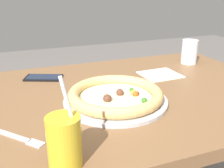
# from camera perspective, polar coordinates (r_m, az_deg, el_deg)

# --- Properties ---
(dining_table) EXTENTS (1.27, 0.82, 0.75)m
(dining_table) POSITION_cam_1_polar(r_m,az_deg,el_deg) (1.01, 1.23, -7.87)
(dining_table) COLOR brown
(dining_table) RESTS_ON ground
(pizza_near) EXTENTS (0.34, 0.34, 0.05)m
(pizza_near) POSITION_cam_1_polar(r_m,az_deg,el_deg) (0.88, 0.76, -2.65)
(pizza_near) COLOR #B7B7BC
(pizza_near) RESTS_ON dining_table
(drink_cup_colored) EXTENTS (0.07, 0.07, 0.21)m
(drink_cup_colored) POSITION_cam_1_polar(r_m,az_deg,el_deg) (0.59, -10.18, -12.00)
(drink_cup_colored) COLOR gold
(drink_cup_colored) RESTS_ON dining_table
(water_cup_clear) EXTENTS (0.08, 0.08, 0.12)m
(water_cup_clear) POSITION_cam_1_polar(r_m,az_deg,el_deg) (1.36, 16.27, 6.73)
(water_cup_clear) COLOR silver
(water_cup_clear) RESTS_ON dining_table
(paper_napkin) EXTENTS (0.16, 0.15, 0.00)m
(paper_napkin) POSITION_cam_1_polar(r_m,az_deg,el_deg) (1.17, 10.28, 2.01)
(paper_napkin) COLOR white
(paper_napkin) RESTS_ON dining_table
(fork) EXTENTS (0.15, 0.16, 0.00)m
(fork) POSITION_cam_1_polar(r_m,az_deg,el_deg) (0.74, -20.01, -10.56)
(fork) COLOR silver
(fork) RESTS_ON dining_table
(cell_phone) EXTENTS (0.17, 0.13, 0.01)m
(cell_phone) POSITION_cam_1_polar(r_m,az_deg,el_deg) (1.14, -14.47, 1.33)
(cell_phone) COLOR black
(cell_phone) RESTS_ON dining_table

